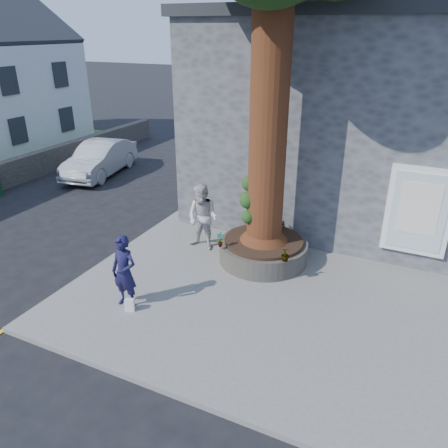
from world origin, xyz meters
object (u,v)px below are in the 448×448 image
at_px(woman, 203,217).
at_px(car_silver, 100,159).
at_px(planter, 263,250).
at_px(man, 124,272).

xyz_separation_m(woman, car_silver, (-7.23, 4.36, -0.34)).
bearing_deg(car_silver, woman, -41.89).
bearing_deg(planter, woman, -177.83).
bearing_deg(woman, car_silver, 153.29).
height_order(planter, car_silver, car_silver).
relative_size(man, car_silver, 0.39).
bearing_deg(woman, man, -90.01).
distance_m(woman, car_silver, 8.46).
bearing_deg(man, woman, 86.25).
distance_m(man, car_silver, 10.26).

